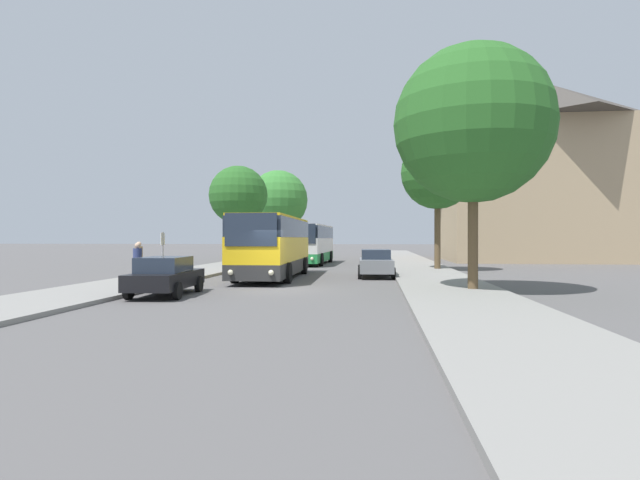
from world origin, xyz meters
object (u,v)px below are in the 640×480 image
(pedestrian_waiting_far, at_px, (138,264))
(tree_left_near, at_px, (238,195))
(tree_left_far, at_px, (278,200))
(bus_stop_sign, at_px, (163,250))
(parked_car_left_curb, at_px, (166,275))
(bus_front, at_px, (273,246))
(bus_middle, at_px, (311,243))
(pedestrian_waiting_near, at_px, (139,260))
(parked_car_right_near, at_px, (376,263))
(tree_right_mid, at_px, (438,173))
(tree_right_near, at_px, (473,124))

(pedestrian_waiting_far, bearing_deg, tree_left_near, -155.45)
(tree_left_far, bearing_deg, bus_stop_sign, -89.63)
(parked_car_left_curb, bearing_deg, bus_front, 71.11)
(bus_middle, bearing_deg, pedestrian_waiting_near, -108.40)
(bus_front, distance_m, bus_stop_sign, 5.75)
(parked_car_left_curb, distance_m, pedestrian_waiting_far, 2.77)
(pedestrian_waiting_near, xyz_separation_m, pedestrian_waiting_far, (1.73, -3.62, -0.01))
(parked_car_right_near, xyz_separation_m, tree_left_near, (-11.51, 13.48, 4.98))
(pedestrian_waiting_near, bearing_deg, bus_stop_sign, 170.80)
(bus_front, distance_m, pedestrian_waiting_near, 6.83)
(parked_car_right_near, relative_size, pedestrian_waiting_near, 2.35)
(pedestrian_waiting_far, relative_size, tree_left_near, 0.22)
(parked_car_right_near, distance_m, pedestrian_waiting_far, 12.57)
(pedestrian_waiting_far, distance_m, tree_right_mid, 20.12)
(pedestrian_waiting_far, distance_m, tree_left_far, 33.93)
(tree_left_far, bearing_deg, parked_car_left_curb, -85.69)
(bus_front, distance_m, tree_right_near, 12.13)
(bus_stop_sign, xyz_separation_m, tree_right_near, (14.13, -2.92, 5.07))
(bus_stop_sign, bearing_deg, tree_left_near, 93.89)
(bus_front, bearing_deg, parked_car_left_curb, -106.56)
(bus_front, xyz_separation_m, tree_right_mid, (9.51, 6.95, 4.65))
(bus_front, height_order, bus_middle, bus_front)
(bus_front, relative_size, pedestrian_waiting_near, 5.84)
(pedestrian_waiting_far, height_order, tree_right_near, tree_right_near)
(pedestrian_waiting_near, relative_size, tree_right_mid, 0.21)
(bus_stop_sign, xyz_separation_m, tree_right_mid, (14.33, 10.08, 4.82))
(bus_stop_sign, bearing_deg, tree_left_far, 90.37)
(pedestrian_waiting_near, distance_m, pedestrian_waiting_far, 4.01)
(pedestrian_waiting_far, xyz_separation_m, tree_left_far, (-0.64, 33.52, 5.21))
(bus_front, relative_size, tree_left_near, 1.32)
(pedestrian_waiting_near, relative_size, tree_left_near, 0.23)
(parked_car_left_curb, relative_size, parked_car_right_near, 0.99)
(parked_car_left_curb, bearing_deg, pedestrian_waiting_far, 134.07)
(tree_left_far, height_order, tree_right_mid, tree_left_far)
(pedestrian_waiting_far, bearing_deg, pedestrian_waiting_near, -134.33)
(parked_car_right_near, relative_size, tree_right_near, 0.45)
(pedestrian_waiting_far, distance_m, tree_right_near, 14.79)
(bus_middle, height_order, bus_stop_sign, bus_middle)
(parked_car_left_curb, distance_m, tree_left_far, 35.91)
(bus_stop_sign, height_order, pedestrian_waiting_far, bus_stop_sign)
(pedestrian_waiting_near, height_order, tree_left_far, tree_left_far)
(bus_front, bearing_deg, bus_stop_sign, -148.06)
(bus_front, xyz_separation_m, bus_stop_sign, (-4.83, -3.13, -0.16))
(parked_car_right_near, height_order, bus_stop_sign, bus_stop_sign)
(pedestrian_waiting_near, distance_m, tree_left_near, 18.26)
(pedestrian_waiting_far, xyz_separation_m, tree_right_near, (13.68, 0.55, 5.59))
(tree_left_far, bearing_deg, tree_right_mid, -53.97)
(tree_left_near, xyz_separation_m, tree_right_mid, (15.54, -7.72, 0.64))
(tree_left_near, distance_m, tree_right_mid, 17.37)
(bus_middle, xyz_separation_m, pedestrian_waiting_far, (-4.54, -21.03, -0.65))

